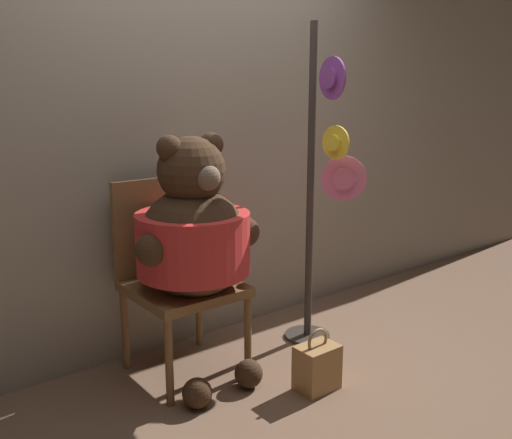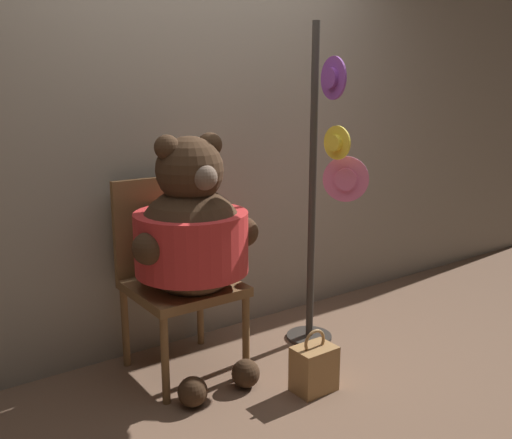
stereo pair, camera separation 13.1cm
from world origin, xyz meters
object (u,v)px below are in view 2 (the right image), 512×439
(hat_display_rack, at_px, (323,195))
(handbag_on_ground, at_px, (314,368))
(teddy_bear, at_px, (192,235))
(chair, at_px, (174,268))

(hat_display_rack, height_order, handbag_on_ground, hat_display_rack)
(teddy_bear, height_order, hat_display_rack, hat_display_rack)
(teddy_bear, relative_size, handbag_on_ground, 3.89)
(chair, height_order, hat_display_rack, hat_display_rack)
(teddy_bear, relative_size, hat_display_rack, 0.69)
(chair, relative_size, teddy_bear, 0.80)
(chair, bearing_deg, handbag_on_ground, -56.90)
(hat_display_rack, bearing_deg, handbag_on_ground, -134.50)
(teddy_bear, height_order, handbag_on_ground, teddy_bear)
(teddy_bear, distance_m, handbag_on_ground, 0.93)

